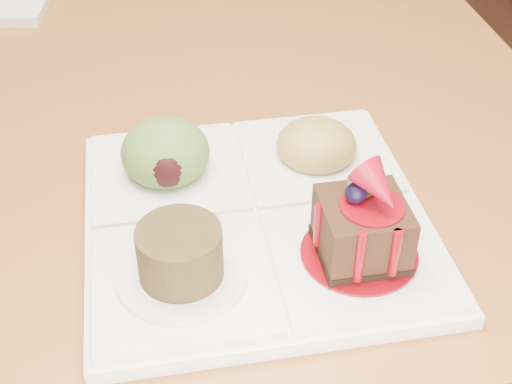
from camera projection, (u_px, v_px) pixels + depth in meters
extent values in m
plane|color=#572F19|center=(131.00, 276.00, 1.58)|extent=(6.00, 6.00, 0.00)
cube|color=black|center=(429.00, 26.00, 1.45)|extent=(0.49, 0.49, 0.04)
cylinder|color=black|center=(342.00, 188.00, 1.45)|extent=(0.04, 0.04, 0.47)
cylinder|color=black|center=(469.00, 84.00, 1.78)|extent=(0.04, 0.04, 0.47)
cylinder|color=black|center=(313.00, 90.00, 1.75)|extent=(0.04, 0.04, 0.47)
cube|color=white|center=(256.00, 221.00, 0.57)|extent=(0.27, 0.27, 0.01)
cube|color=white|center=(358.00, 258.00, 0.52)|extent=(0.13, 0.13, 0.01)
cube|color=white|center=(182.00, 280.00, 0.50)|extent=(0.13, 0.13, 0.01)
cube|color=white|center=(167.00, 172.00, 0.60)|extent=(0.13, 0.13, 0.01)
cube|color=white|center=(316.00, 157.00, 0.62)|extent=(0.13, 0.13, 0.01)
cylinder|color=maroon|center=(359.00, 253.00, 0.52)|extent=(0.09, 0.09, 0.00)
cube|color=black|center=(359.00, 250.00, 0.52)|extent=(0.06, 0.06, 0.01)
cube|color=black|center=(362.00, 226.00, 0.50)|extent=(0.06, 0.06, 0.04)
cylinder|color=maroon|center=(365.00, 204.00, 0.49)|extent=(0.05, 0.05, 0.00)
sphere|color=black|center=(356.00, 193.00, 0.49)|extent=(0.02, 0.02, 0.02)
cone|color=maroon|center=(379.00, 188.00, 0.47)|extent=(0.04, 0.05, 0.04)
cube|color=#104113|center=(365.00, 186.00, 0.50)|extent=(0.02, 0.02, 0.01)
cube|color=#104113|center=(354.00, 186.00, 0.50)|extent=(0.01, 0.02, 0.01)
cylinder|color=maroon|center=(360.00, 257.00, 0.48)|extent=(0.01, 0.01, 0.04)
cylinder|color=maroon|center=(395.00, 253.00, 0.48)|extent=(0.01, 0.01, 0.04)
cylinder|color=maroon|center=(319.00, 225.00, 0.50)|extent=(0.01, 0.01, 0.04)
cylinder|color=white|center=(182.00, 275.00, 0.50)|extent=(0.09, 0.09, 0.00)
cylinder|color=#4E2916|center=(180.00, 253.00, 0.49)|extent=(0.06, 0.06, 0.04)
cylinder|color=#4E2A10|center=(179.00, 238.00, 0.48)|extent=(0.05, 0.05, 0.00)
ellipsoid|color=#597C32|center=(165.00, 152.00, 0.59)|extent=(0.07, 0.07, 0.06)
ellipsoid|color=black|center=(167.00, 169.00, 0.57)|extent=(0.04, 0.03, 0.03)
ellipsoid|color=#A7933C|center=(316.00, 145.00, 0.61)|extent=(0.07, 0.07, 0.04)
cube|color=#E44A10|center=(332.00, 138.00, 0.62)|extent=(0.02, 0.02, 0.01)
cube|color=#587719|center=(319.00, 129.00, 0.62)|extent=(0.02, 0.02, 0.02)
cube|color=#E44A10|center=(305.00, 133.00, 0.62)|extent=(0.02, 0.02, 0.02)
cube|color=#587719|center=(297.00, 143.00, 0.61)|extent=(0.02, 0.02, 0.01)
cube|color=#E44A10|center=(309.00, 147.00, 0.60)|extent=(0.02, 0.02, 0.02)
cube|color=#587719|center=(321.00, 148.00, 0.60)|extent=(0.02, 0.02, 0.02)
cube|color=#E44A10|center=(334.00, 143.00, 0.60)|extent=(0.02, 0.02, 0.02)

